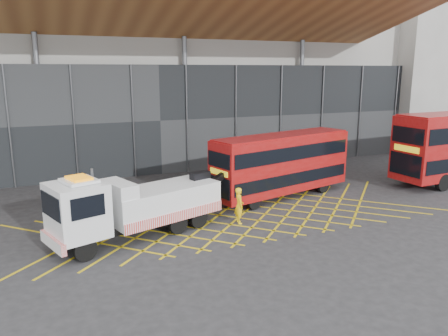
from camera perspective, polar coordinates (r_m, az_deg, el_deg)
name	(u,v)px	position (r m, az deg, el deg)	size (l,w,h in m)	color
ground_plane	(180,226)	(22.13, -5.76, -7.52)	(120.00, 120.00, 0.00)	#242527
road_markings	(238,218)	(23.18, 1.88, -6.50)	(23.16, 7.16, 0.01)	gold
construction_building	(137,54)	(39.14, -11.31, 14.43)	(55.00, 23.97, 18.00)	gray
east_building	(426,47)	(52.24, 24.85, 14.16)	(15.00, 12.00, 20.00)	gray
recovery_truck	(133,205)	(20.50, -11.77, -4.81)	(9.51, 4.79, 3.36)	black
bus_towed	(282,162)	(26.68, 7.57, 0.72)	(9.71, 4.46, 3.86)	maroon
worker	(239,205)	(22.14, 1.99, -4.91)	(0.68, 0.45, 1.86)	yellow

